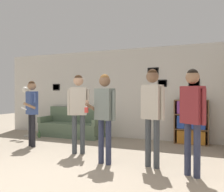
% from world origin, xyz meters
% --- Properties ---
extents(ground_plane, '(20.00, 20.00, 0.00)m').
position_xyz_m(ground_plane, '(0.00, 0.00, 0.00)').
color(ground_plane, gray).
extents(wall_back, '(8.56, 0.08, 2.70)m').
position_xyz_m(wall_back, '(0.00, 4.19, 1.35)').
color(wall_back, beige).
rests_on(wall_back, ground_plane).
extents(couch, '(2.05, 0.80, 0.91)m').
position_xyz_m(couch, '(-1.53, 3.77, 0.30)').
color(couch, '#5B7056').
rests_on(couch, ground_plane).
extents(bookshelf, '(0.88, 0.30, 1.18)m').
position_xyz_m(bookshelf, '(2.06, 3.97, 0.59)').
color(bookshelf, brown).
rests_on(bookshelf, ground_plane).
extents(floor_lamp, '(0.48, 0.28, 1.67)m').
position_xyz_m(floor_lamp, '(-2.80, 3.23, 1.29)').
color(floor_lamp, '#ADA89E').
rests_on(floor_lamp, ground_plane).
extents(person_player_foreground_left, '(0.44, 0.59, 1.67)m').
position_xyz_m(person_player_foreground_left, '(-1.65, 2.07, 1.03)').
color(person_player_foreground_left, black).
rests_on(person_player_foreground_left, ground_plane).
extents(person_player_foreground_center, '(0.59, 0.41, 1.77)m').
position_xyz_m(person_player_foreground_center, '(-0.17, 1.88, 1.10)').
color(person_player_foreground_center, '#3D4247').
rests_on(person_player_foreground_center, ground_plane).
extents(person_watcher_holding_cup, '(0.56, 0.40, 1.73)m').
position_xyz_m(person_watcher_holding_cup, '(0.71, 1.38, 1.07)').
color(person_watcher_holding_cup, '#2D334C').
rests_on(person_watcher_holding_cup, ground_plane).
extents(person_spectator_near_bookshelf, '(0.48, 0.30, 1.81)m').
position_xyz_m(person_spectator_near_bookshelf, '(1.61, 1.52, 1.13)').
color(person_spectator_near_bookshelf, '#3D4247').
rests_on(person_spectator_near_bookshelf, ground_plane).
extents(person_spectator_far_right, '(0.44, 0.36, 1.76)m').
position_xyz_m(person_spectator_far_right, '(2.33, 1.29, 1.09)').
color(person_spectator_far_right, '#2D334C').
rests_on(person_spectator_far_right, ground_plane).
extents(bottle_on_floor, '(0.08, 0.08, 0.24)m').
position_xyz_m(bottle_on_floor, '(-2.30, 3.14, 0.09)').
color(bottle_on_floor, '#3D6638').
rests_on(bottle_on_floor, ground_plane).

